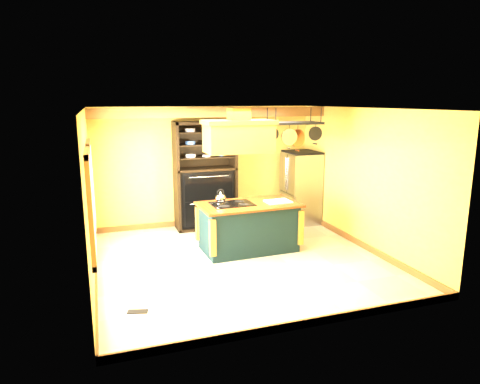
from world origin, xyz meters
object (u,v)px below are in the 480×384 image
kitchen_island (248,226)px  pot_rack (294,128)px  range_hood (239,135)px  hutch (205,187)px  refrigerator (301,189)px

kitchen_island → pot_rack: (0.91, 0.00, 1.85)m
kitchen_island → range_hood: 1.77m
hutch → pot_rack: bearing=-53.0°
kitchen_island → refrigerator: 2.31m
refrigerator → hutch: bearing=171.2°
refrigerator → pot_rack: bearing=-122.3°
hutch → refrigerator: bearing=-8.8°
hutch → kitchen_island: bearing=-76.7°
refrigerator → hutch: 2.24m
kitchen_island → refrigerator: size_ratio=1.17×
pot_rack → refrigerator: pot_rack is taller
kitchen_island → refrigerator: (1.80, 1.41, 0.33)m
pot_rack → kitchen_island: bearing=-179.9°
refrigerator → hutch: size_ratio=0.69×
kitchen_island → range_hood: bearing=177.9°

